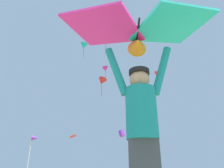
{
  "coord_description": "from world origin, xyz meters",
  "views": [
    {
      "loc": [
        -0.92,
        -2.35,
        0.5
      ],
      "look_at": [
        -0.07,
        1.02,
        1.99
      ],
      "focal_mm": 33.51,
      "sensor_mm": 36.0,
      "label": 1
    }
  ],
  "objects_px": {
    "held_stunt_kite": "(137,31)",
    "distant_kite_teal_overhead_distant": "(84,46)",
    "distant_kite_red_mid_right": "(73,136)",
    "distant_kite_teal_low_right": "(106,42)",
    "kite_flyer_person": "(142,128)",
    "distant_kite_purple_far_center": "(122,133)",
    "distant_kite_red_low_left": "(157,74)",
    "distant_kite_magenta_high_left": "(105,69)",
    "marker_flag": "(34,142)",
    "distant_kite_red_mid_left": "(102,82)"
  },
  "relations": [
    {
      "from": "distant_kite_red_low_left",
      "to": "kite_flyer_person",
      "type": "bearing_deg",
      "value": -118.17
    },
    {
      "from": "held_stunt_kite",
      "to": "distant_kite_teal_overhead_distant",
      "type": "relative_size",
      "value": 0.65
    },
    {
      "from": "distant_kite_magenta_high_left",
      "to": "distant_kite_teal_overhead_distant",
      "type": "height_order",
      "value": "distant_kite_teal_overhead_distant"
    },
    {
      "from": "distant_kite_red_mid_left",
      "to": "distant_kite_teal_low_right",
      "type": "xyz_separation_m",
      "value": [
        1.63,
        5.81,
        9.9
      ]
    },
    {
      "from": "held_stunt_kite",
      "to": "distant_kite_red_low_left",
      "type": "relative_size",
      "value": 1.17
    },
    {
      "from": "held_stunt_kite",
      "to": "distant_kite_red_low_left",
      "type": "xyz_separation_m",
      "value": [
        9.98,
        18.67,
        9.36
      ]
    },
    {
      "from": "kite_flyer_person",
      "to": "distant_kite_magenta_high_left",
      "type": "relative_size",
      "value": 0.93
    },
    {
      "from": "distant_kite_red_low_left",
      "to": "distant_kite_red_mid_left",
      "type": "bearing_deg",
      "value": 161.65
    },
    {
      "from": "distant_kite_red_low_left",
      "to": "marker_flag",
      "type": "distance_m",
      "value": 18.44
    },
    {
      "from": "distant_kite_magenta_high_left",
      "to": "distant_kite_red_mid_right",
      "type": "height_order",
      "value": "distant_kite_magenta_high_left"
    },
    {
      "from": "kite_flyer_person",
      "to": "held_stunt_kite",
      "type": "relative_size",
      "value": 1.04
    },
    {
      "from": "kite_flyer_person",
      "to": "distant_kite_red_mid_left",
      "type": "xyz_separation_m",
      "value": [
        3.61,
        20.69,
        9.79
      ]
    },
    {
      "from": "distant_kite_purple_far_center",
      "to": "distant_kite_teal_low_right",
      "type": "xyz_separation_m",
      "value": [
        -3.59,
        -3.55,
        14.3
      ]
    },
    {
      "from": "held_stunt_kite",
      "to": "distant_kite_magenta_high_left",
      "type": "relative_size",
      "value": 0.89
    },
    {
      "from": "kite_flyer_person",
      "to": "marker_flag",
      "type": "bearing_deg",
      "value": 103.04
    },
    {
      "from": "distant_kite_red_low_left",
      "to": "distant_kite_teal_overhead_distant",
      "type": "relative_size",
      "value": 0.55
    },
    {
      "from": "held_stunt_kite",
      "to": "distant_kite_red_mid_left",
      "type": "bearing_deg",
      "value": 80.07
    },
    {
      "from": "kite_flyer_person",
      "to": "marker_flag",
      "type": "xyz_separation_m",
      "value": [
        -1.92,
        8.31,
        0.89
      ]
    },
    {
      "from": "held_stunt_kite",
      "to": "distant_kite_red_mid_right",
      "type": "distance_m",
      "value": 25.52
    },
    {
      "from": "kite_flyer_person",
      "to": "distant_kite_teal_low_right",
      "type": "xyz_separation_m",
      "value": [
        5.24,
        26.51,
        19.69
      ]
    },
    {
      "from": "held_stunt_kite",
      "to": "distant_kite_purple_far_center",
      "type": "bearing_deg",
      "value": 73.63
    },
    {
      "from": "kite_flyer_person",
      "to": "distant_kite_teal_overhead_distant",
      "type": "xyz_separation_m",
      "value": [
        1.77,
        27.51,
        18.99
      ]
    },
    {
      "from": "distant_kite_purple_far_center",
      "to": "distant_kite_red_mid_left",
      "type": "relative_size",
      "value": 0.49
    },
    {
      "from": "kite_flyer_person",
      "to": "distant_kite_magenta_high_left",
      "type": "bearing_deg",
      "value": 78.82
    },
    {
      "from": "distant_kite_magenta_high_left",
      "to": "distant_kite_teal_overhead_distant",
      "type": "bearing_deg",
      "value": 132.91
    },
    {
      "from": "distant_kite_purple_far_center",
      "to": "distant_kite_red_mid_left",
      "type": "bearing_deg",
      "value": -119.11
    },
    {
      "from": "distant_kite_purple_far_center",
      "to": "distant_kite_red_low_left",
      "type": "bearing_deg",
      "value": -84.4
    },
    {
      "from": "distant_kite_teal_overhead_distant",
      "to": "distant_kite_red_mid_right",
      "type": "height_order",
      "value": "distant_kite_teal_overhead_distant"
    },
    {
      "from": "kite_flyer_person",
      "to": "distant_kite_purple_far_center",
      "type": "height_order",
      "value": "distant_kite_purple_far_center"
    },
    {
      "from": "distant_kite_teal_overhead_distant",
      "to": "distant_kite_teal_low_right",
      "type": "bearing_deg",
      "value": -16.1
    },
    {
      "from": "distant_kite_purple_far_center",
      "to": "marker_flag",
      "type": "relative_size",
      "value": 0.56
    },
    {
      "from": "distant_kite_red_low_left",
      "to": "marker_flag",
      "type": "relative_size",
      "value": 0.75
    },
    {
      "from": "held_stunt_kite",
      "to": "distant_kite_magenta_high_left",
      "type": "xyz_separation_m",
      "value": [
        4.82,
        24.34,
        12.26
      ]
    },
    {
      "from": "kite_flyer_person",
      "to": "distant_kite_teal_low_right",
      "type": "distance_m",
      "value": 33.44
    },
    {
      "from": "distant_kite_red_mid_right",
      "to": "distant_kite_teal_low_right",
      "type": "bearing_deg",
      "value": 15.78
    },
    {
      "from": "distant_kite_magenta_high_left",
      "to": "distant_kite_red_mid_right",
      "type": "xyz_separation_m",
      "value": [
        -3.91,
        1.02,
        -9.53
      ]
    },
    {
      "from": "distant_kite_red_mid_left",
      "to": "distant_kite_teal_overhead_distant",
      "type": "height_order",
      "value": "distant_kite_teal_overhead_distant"
    },
    {
      "from": "kite_flyer_person",
      "to": "distant_kite_magenta_high_left",
      "type": "distance_m",
      "value": 28.15
    },
    {
      "from": "distant_kite_purple_far_center",
      "to": "distant_kite_red_low_left",
      "type": "xyz_separation_m",
      "value": [
        1.13,
        -11.47,
        5.15
      ]
    },
    {
      "from": "held_stunt_kite",
      "to": "distant_kite_red_low_left",
      "type": "bearing_deg",
      "value": 61.88
    },
    {
      "from": "held_stunt_kite",
      "to": "distant_kite_teal_overhead_distant",
      "type": "bearing_deg",
      "value": 86.27
    },
    {
      "from": "distant_kite_teal_low_right",
      "to": "distant_kite_red_mid_right",
      "type": "xyz_separation_m",
      "value": [
        -4.36,
        -1.23,
        -15.77
      ]
    },
    {
      "from": "distant_kite_red_mid_left",
      "to": "kite_flyer_person",
      "type": "bearing_deg",
      "value": -99.9
    },
    {
      "from": "distant_kite_purple_far_center",
      "to": "distant_kite_red_mid_right",
      "type": "xyz_separation_m",
      "value": [
        -7.94,
        -4.78,
        -1.48
      ]
    },
    {
      "from": "kite_flyer_person",
      "to": "distant_kite_red_mid_right",
      "type": "bearing_deg",
      "value": 87.99
    },
    {
      "from": "distant_kite_teal_overhead_distant",
      "to": "distant_kite_red_mid_right",
      "type": "bearing_deg",
      "value": -111.7
    },
    {
      "from": "distant_kite_magenta_high_left",
      "to": "distant_kite_teal_low_right",
      "type": "distance_m",
      "value": 6.65
    },
    {
      "from": "kite_flyer_person",
      "to": "distant_kite_teal_low_right",
      "type": "relative_size",
      "value": 0.61
    },
    {
      "from": "distant_kite_red_mid_right",
      "to": "distant_kite_magenta_high_left",
      "type": "bearing_deg",
      "value": -14.58
    },
    {
      "from": "held_stunt_kite",
      "to": "kite_flyer_person",
      "type": "bearing_deg",
      "value": 73.62
    }
  ]
}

